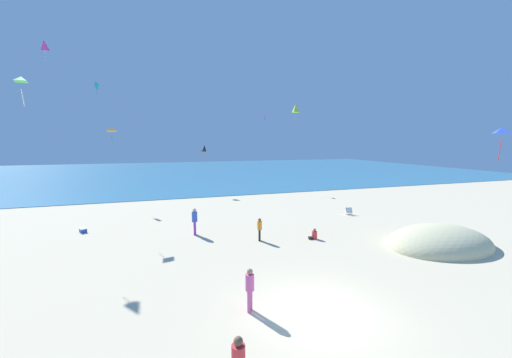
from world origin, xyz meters
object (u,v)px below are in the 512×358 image
object	(u,v)px
person_1	(195,220)
person_3	(314,235)
person_5	(250,287)
kite_teal	(96,86)
kite_black	(204,148)
kite_lime	(296,108)
cooler_box	(83,230)
person_4	(260,228)
beach_chair_near_camera	(348,211)
kite_magenta	(44,45)
kite_blue	(502,131)
kite_green	(21,79)
kite_purple	(265,119)
kite_orange	(111,130)

from	to	relation	value
person_1	person_3	xyz separation A→B (m)	(6.97, -3.14, -0.77)
person_5	kite_teal	xyz separation A→B (m)	(-9.21, 27.06, 11.19)
kite_black	kite_lime	bearing A→B (deg)	-58.85
person_5	cooler_box	bearing A→B (deg)	-23.01
person_3	person_1	bearing A→B (deg)	-13.35
person_4	kite_lime	xyz separation A→B (m)	(5.84, 7.50, 8.16)
beach_chair_near_camera	kite_teal	size ratio (longest dim) A/B	0.53
kite_magenta	kite_blue	world-z (taller)	kite_magenta
beach_chair_near_camera	kite_green	world-z (taller)	kite_green
person_4	kite_green	world-z (taller)	kite_green
person_5	kite_purple	distance (m)	30.25
person_1	kite_green	distance (m)	11.84
kite_orange	kite_black	size ratio (longest dim) A/B	0.68
kite_orange	person_4	bearing A→B (deg)	-33.95
person_1	person_4	world-z (taller)	person_1
cooler_box	person_4	bearing A→B (deg)	-25.95
cooler_box	kite_blue	bearing A→B (deg)	-28.41
person_4	kite_lime	distance (m)	12.52
beach_chair_near_camera	kite_blue	xyz separation A→B (m)	(1.33, -10.24, 6.28)
cooler_box	person_5	world-z (taller)	person_5
kite_purple	kite_orange	bearing A→B (deg)	-138.45
kite_teal	kite_magenta	bearing A→B (deg)	-93.85
kite_green	kite_lime	bearing A→B (deg)	39.10
beach_chair_near_camera	person_1	xyz separation A→B (m)	(-12.79, -1.59, 0.74)
cooler_box	person_3	xyz separation A→B (m)	(14.05, -5.95, 0.11)
kite_teal	kite_purple	distance (m)	19.69
person_4	kite_teal	xyz separation A→B (m)	(-11.95, 20.00, 11.29)
cooler_box	person_3	world-z (taller)	person_3
person_4	person_3	bearing A→B (deg)	10.59
kite_lime	person_3	bearing A→B (deg)	-106.96
person_3	kite_magenta	distance (m)	21.93
kite_teal	kite_lime	world-z (taller)	kite_teal
kite_blue	kite_purple	xyz separation A→B (m)	(-2.99, 26.48, 2.45)
person_3	kite_orange	size ratio (longest dim) A/B	0.53
person_3	kite_black	bearing A→B (deg)	-67.12
kite_blue	kite_orange	xyz separation A→B (m)	(-19.20, 12.12, 0.29)
cooler_box	kite_black	size ratio (longest dim) A/B	0.31
beach_chair_near_camera	person_4	distance (m)	10.00
kite_teal	kite_green	size ratio (longest dim) A/B	1.39
person_1	kite_orange	world-z (taller)	kite_orange
person_4	kite_black	xyz separation A→B (m)	(-0.73, 18.37, 4.53)
kite_blue	kite_lime	bearing A→B (deg)	108.66
person_5	kite_orange	world-z (taller)	kite_orange
person_4	kite_blue	xyz separation A→B (m)	(10.48, -6.25, 5.75)
beach_chair_near_camera	kite_lime	xyz separation A→B (m)	(-3.31, 3.51, 8.70)
kite_orange	kite_lime	xyz separation A→B (m)	(14.56, 1.63, 2.12)
person_4	kite_orange	distance (m)	12.12
kite_blue	kite_black	xyz separation A→B (m)	(-11.21, 24.62, -1.22)
cooler_box	person_1	distance (m)	7.67
kite_orange	kite_black	xyz separation A→B (m)	(7.98, 12.50, -1.50)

